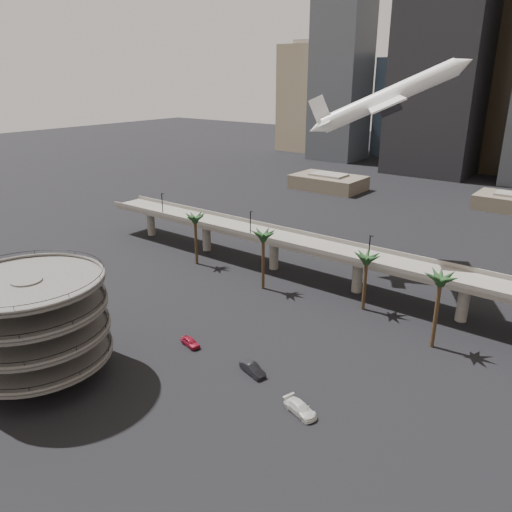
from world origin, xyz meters
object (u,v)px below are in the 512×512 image
Objects in this scene: car_b at (252,369)px; car_c at (300,408)px; parking_ramp at (33,319)px; car_a at (190,342)px; airborne_jet at (387,98)px; overpass at (314,249)px.

car_c is at bearing -91.82° from car_b.
car_a is at bearing 60.25° from parking_ramp.
airborne_jet reaches higher than parking_ramp.
car_c is at bearing -101.83° from airborne_jet.
airborne_jet reaches higher than overpass.
airborne_jet reaches higher than car_a.
car_b is at bearing 38.84° from parking_ramp.
overpass is (13.00, 59.00, -2.50)m from parking_ramp.
overpass is 4.02× the size of airborne_jet.
airborne_jet is 7.58× the size of car_a.
car_a is (-8.37, -54.31, -38.56)m from airborne_jet.
parking_ramp reaches higher than car_c.
airborne_jet reaches higher than car_b.
overpass is 26.04× the size of car_b.
overpass is at bearing 46.57° from car_c.
parking_ramp is at bearing -132.89° from airborne_jet.
parking_ramp is at bearing 131.75° from car_c.
airborne_jet is at bearing 65.80° from overpass.
parking_ramp is 0.17× the size of overpass.
car_a is at bearing 105.79° from car_b.
car_b is (25.55, 20.57, -9.01)m from parking_ramp.
parking_ramp is at bearing -102.43° from overpass.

